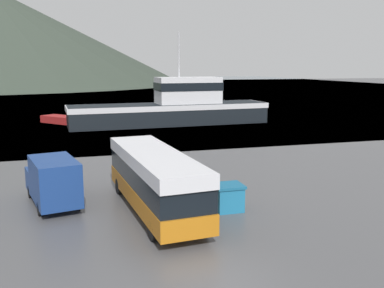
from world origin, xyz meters
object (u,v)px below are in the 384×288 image
Objects in this scene: delivery_van at (53,180)px; fishing_boat at (174,107)px; storage_bin at (228,197)px; small_boat at (63,120)px; tour_bus at (155,178)px.

fishing_boat is at bearing 52.78° from delivery_van.
fishing_boat is at bearing 81.35° from storage_bin.
fishing_boat is at bearing -60.03° from small_boat.
storage_bin is at bearing -33.51° from delivery_van.
fishing_boat is (13.58, 29.29, 0.79)m from delivery_van.
fishing_boat reaches higher than tour_bus.
tour_bus is 0.42× the size of fishing_boat.
storage_bin is 38.22m from small_boat.
delivery_van is 0.91× the size of small_boat.
storage_bin is at bearing -118.20° from small_boat.
tour_bus is 1.86× the size of delivery_van.
tour_bus is 32.82m from fishing_boat.
delivery_van is at bearing 158.84° from storage_bin.
tour_bus is at bearing 161.88° from fishing_boat.
tour_bus is at bearing -37.91° from delivery_van.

